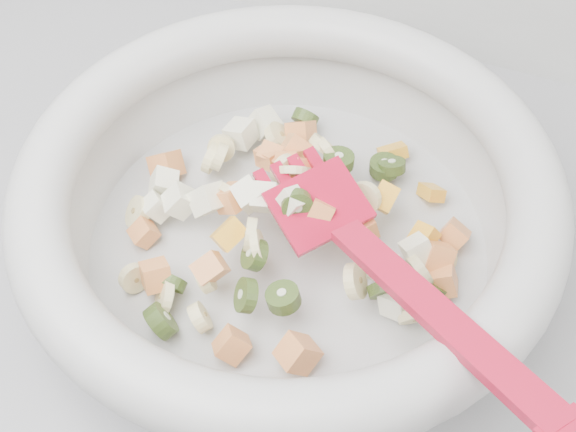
% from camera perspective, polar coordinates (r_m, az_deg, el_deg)
% --- Properties ---
extents(mixing_bowl, '(0.44, 0.41, 0.14)m').
position_cam_1_polar(mixing_bowl, '(0.55, 0.02, 0.88)').
color(mixing_bowl, '#B8B8B6').
rests_on(mixing_bowl, counter).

